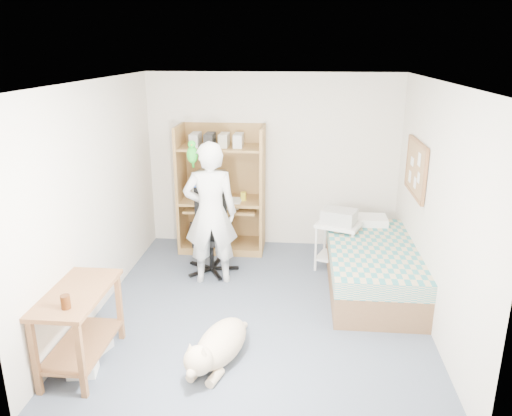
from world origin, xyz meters
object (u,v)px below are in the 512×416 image
Objects in this scene: bed at (371,266)px; side_desk at (79,317)px; office_chair at (211,243)px; computer_hutch at (222,194)px; dog at (218,346)px; printer_cart at (338,239)px; person at (211,213)px.

side_desk is (-2.85, -1.82, 0.21)m from bed.
side_desk reaches higher than bed.
bed is 1.88× the size of office_chair.
computer_hutch reaches higher than office_chair.
side_desk is 1.29m from dog.
office_chair reaches higher than bed.
computer_hutch reaches higher than printer_cart.
dog is at bearing -98.62° from printer_cart.
office_chair is 1.64× the size of printer_cart.
printer_cart is at bearing 78.99° from dog.
dog is (0.40, -2.81, -0.63)m from computer_hutch.
person reaches higher than side_desk.
person is at bearing 179.01° from bed.
printer_cart is (1.62, -0.60, -0.39)m from computer_hutch.
computer_hutch is 1.62× the size of dog.
computer_hutch is at bearing 150.71° from bed.
person is (-1.97, 0.03, 0.60)m from bed.
computer_hutch is 1.09m from person.
printer_cart is at bearing -20.22° from computer_hutch.
person is 1.60× the size of dog.
side_desk is at bearing -116.23° from printer_cart.
office_chair is (-2.03, 0.34, 0.09)m from bed.
computer_hutch is 0.89m from office_chair.
dog is 1.70× the size of printer_cart.
bed reaches higher than dog.
dog is (0.37, -1.72, -0.70)m from person.
person reaches higher than printer_cart.
person is (0.03, -1.09, 0.07)m from computer_hutch.
computer_hutch is 1.80× the size of side_desk.
bed is 3.08× the size of printer_cart.
side_desk is 2.09m from person.
bed is at bearing -29.29° from computer_hutch.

